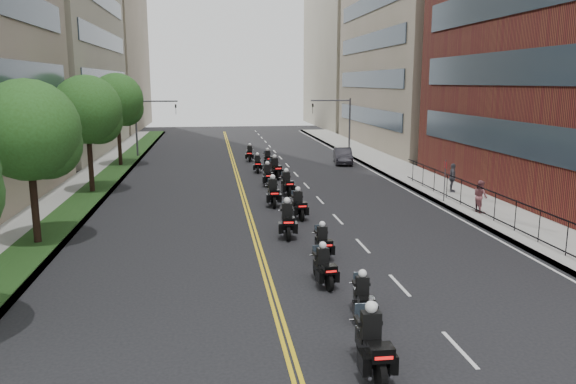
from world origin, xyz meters
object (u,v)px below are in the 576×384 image
Objects in this scene: motorcycle_0 at (372,346)px; pedestrian_b at (480,196)px; motorcycle_5 at (299,206)px; motorcycle_6 at (273,193)px; motorcycle_4 at (287,221)px; motorcycle_8 at (268,176)px; motorcycle_11 at (268,159)px; motorcycle_1 at (363,299)px; pedestrian_c at (452,178)px; motorcycle_7 at (287,184)px; motorcycle_12 at (250,154)px; motorcycle_3 at (323,243)px; parked_sedan at (343,156)px; motorcycle_2 at (324,268)px; motorcycle_9 at (275,169)px; motorcycle_10 at (258,165)px.

pedestrian_b reaches higher than motorcycle_0.
motorcycle_6 is at bearing 103.08° from motorcycle_5.
motorcycle_4 is (-0.38, 12.90, 0.01)m from motorcycle_0.
motorcycle_8 reaches higher than motorcycle_11.
motorcycle_0 reaches higher than motorcycle_5.
pedestrian_c is (10.98, 18.25, 0.48)m from motorcycle_1.
motorcycle_7 is 1.05× the size of motorcycle_12.
motorcycle_4 is at bearing 104.53° from motorcycle_3.
pedestrian_c is (10.68, -13.66, 0.44)m from motorcycle_11.
motorcycle_6 is 11.71m from pedestrian_b.
pedestrian_c is at bearing -66.70° from parked_sedan.
motorcycle_2 is at bearing -97.19° from motorcycle_11.
motorcycle_9 reaches higher than parked_sedan.
motorcycle_7 is 16.19m from motorcycle_12.
motorcycle_11 is at bearing -63.91° from motorcycle_12.
motorcycle_7 is 1.25× the size of pedestrian_c.
motorcycle_3 is 27.58m from parked_sedan.
pedestrian_c reaches higher than motorcycle_12.
motorcycle_4 is 1.07× the size of motorcycle_8.
motorcycle_7 is at bearing -81.12° from motorcycle_10.
pedestrian_b is (10.93, -16.40, 0.40)m from motorcycle_10.
motorcycle_2 is at bearing 90.32° from motorcycle_0.
motorcycle_7 is at bearing -95.51° from motorcycle_11.
parked_sedan is (7.76, 29.82, 0.08)m from motorcycle_2.
motorcycle_0 reaches higher than motorcycle_3.
motorcycle_5 is at bearing -101.25° from parked_sedan.
motorcycle_8 reaches higher than motorcycle_1.
motorcycle_11 is (0.03, 12.37, -0.04)m from motorcycle_7.
motorcycle_6 is at bearing -82.95° from motorcycle_12.
pedestrian_c is at bearing 46.50° from motorcycle_2.
motorcycle_3 is at bearing -81.10° from motorcycle_12.
motorcycle_0 is 12.91m from motorcycle_4.
motorcycle_5 is 12.10m from pedestrian_c.
motorcycle_7 is at bearing 94.73° from motorcycle_1.
motorcycle_8 is at bearing 87.65° from motorcycle_6.
motorcycle_0 is 1.17× the size of motorcycle_2.
motorcycle_8 is (-0.63, 16.68, 0.09)m from motorcycle_3.
motorcycle_0 is at bearing 138.89° from pedestrian_b.
pedestrian_b is at bearing 56.80° from motorcycle_1.
motorcycle_4 is 1.43× the size of pedestrian_b.
motorcycle_9 is (0.25, 19.66, 0.12)m from motorcycle_3.
parked_sedan is at bearing 66.13° from motorcycle_5.
motorcycle_1 is at bearing -98.02° from motorcycle_9.
motorcycle_5 is at bearing 95.36° from motorcycle_1.
motorcycle_6 is 15.55m from motorcycle_11.
motorcycle_12 reaches higher than parked_sedan.
motorcycle_0 is 38.98m from motorcycle_12.
motorcycle_8 is 3.11m from motorcycle_9.
parked_sedan is at bearing -12.23° from motorcycle_12.
motorcycle_3 is 29.49m from motorcycle_12.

